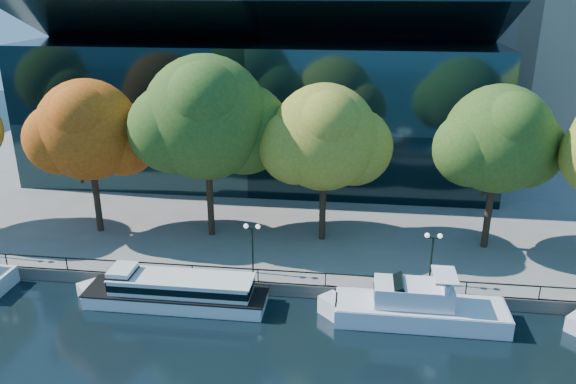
# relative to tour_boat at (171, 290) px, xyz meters

# --- Properties ---
(ground) EXTENTS (160.00, 160.00, 0.00)m
(ground) POSITION_rel_tour_boat_xyz_m (5.90, -0.93, -1.15)
(ground) COLOR black
(ground) RESTS_ON ground
(promenade) EXTENTS (90.00, 67.08, 1.00)m
(promenade) POSITION_rel_tour_boat_xyz_m (5.90, 35.44, -0.65)
(promenade) COLOR slate
(promenade) RESTS_ON ground
(railing) EXTENTS (88.20, 0.08, 0.99)m
(railing) POSITION_rel_tour_boat_xyz_m (5.90, 2.32, 0.79)
(railing) COLOR black
(railing) RESTS_ON promenade
(convention_building) EXTENTS (50.00, 24.57, 21.43)m
(convention_building) POSITION_rel_tour_boat_xyz_m (1.90, 30.85, 7.35)
(convention_building) COLOR black
(convention_building) RESTS_ON ground
(tour_boat) EXTENTS (14.28, 3.18, 2.71)m
(tour_boat) POSITION_rel_tour_boat_xyz_m (0.00, 0.00, 0.00)
(tour_boat) COLOR silver
(tour_boat) RESTS_ON ground
(cruiser_near) EXTENTS (12.82, 3.30, 3.72)m
(cruiser_near) POSITION_rel_tour_boat_xyz_m (17.02, -0.05, 0.00)
(cruiser_near) COLOR silver
(cruiser_near) RESTS_ON ground
(tree_1) EXTENTS (10.64, 8.72, 13.50)m
(tree_1) POSITION_rel_tour_boat_xyz_m (-9.51, 9.51, 8.91)
(tree_1) COLOR black
(tree_1) RESTS_ON promenade
(tree_2) EXTENTS (12.83, 10.52, 15.61)m
(tree_2) POSITION_rel_tour_boat_xyz_m (0.62, 9.92, 10.11)
(tree_2) COLOR black
(tree_2) RESTS_ON promenade
(tree_3) EXTENTS (10.91, 8.95, 13.43)m
(tree_3) POSITION_rel_tour_boat_xyz_m (10.29, 10.24, 8.72)
(tree_3) COLOR black
(tree_3) RESTS_ON promenade
(tree_4) EXTENTS (10.68, 8.76, 13.60)m
(tree_4) POSITION_rel_tour_boat_xyz_m (23.93, 10.38, 8.99)
(tree_4) COLOR black
(tree_4) RESTS_ON promenade
(lamp_1) EXTENTS (1.26, 0.36, 4.03)m
(lamp_1) POSITION_rel_tour_boat_xyz_m (5.29, 3.57, 2.83)
(lamp_1) COLOR black
(lamp_1) RESTS_ON promenade
(lamp_2) EXTENTS (1.26, 0.36, 4.03)m
(lamp_2) POSITION_rel_tour_boat_xyz_m (18.48, 3.57, 2.83)
(lamp_2) COLOR black
(lamp_2) RESTS_ON promenade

